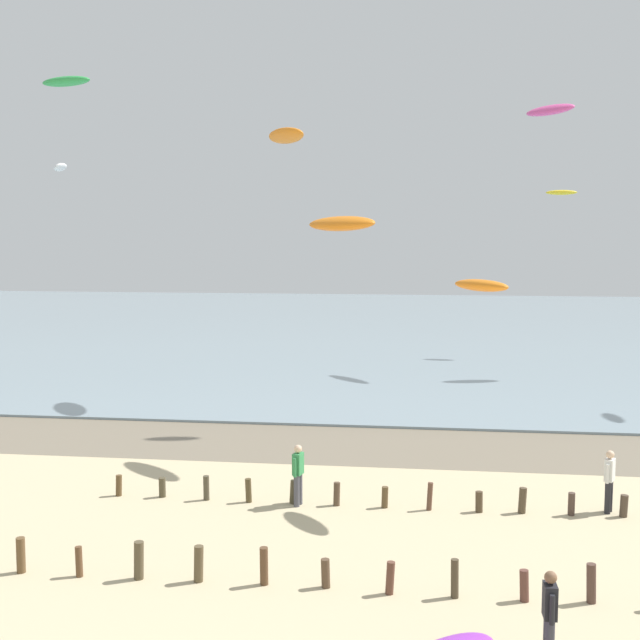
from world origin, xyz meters
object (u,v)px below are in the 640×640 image
Objects in this scene: person_far_down_beach at (298,473)px; kite_aloft_9 at (550,110)px; kite_aloft_10 at (66,81)px; kite_aloft_1 at (481,285)px; kite_aloft_11 at (561,192)px; person_by_waterline at (549,615)px; kite_aloft_2 at (60,167)px; kite_aloft_7 at (286,136)px; person_right_flank at (609,479)px; kite_aloft_3 at (341,224)px.

kite_aloft_9 reaches higher than person_far_down_beach.
kite_aloft_10 reaches higher than person_far_down_beach.
kite_aloft_11 is at bearing -50.66° from kite_aloft_1.
person_by_waterline is 10.02m from kite_aloft_1.
kite_aloft_7 reaches higher than kite_aloft_2.
kite_aloft_1 is (-3.49, 0.21, 5.19)m from person_right_flank.
kite_aloft_9 is (1.50, 23.68, 13.20)m from person_right_flank.
kite_aloft_2 is at bearing -6.48° from kite_aloft_3.
kite_aloft_9 is at bearing 78.62° from kite_aloft_11.
kite_aloft_10 reaches higher than kite_aloft_9.
kite_aloft_10 reaches higher than kite_aloft_1.
kite_aloft_9 is at bearing 67.73° from person_far_down_beach.
kite_aloft_9 reaches higher than kite_aloft_3.
kite_aloft_3 is at bearing 83.24° from person_far_down_beach.
kite_aloft_2 is at bearing 47.63° from kite_aloft_9.
kite_aloft_2 is 0.73× the size of kite_aloft_10.
kite_aloft_1 is 0.68× the size of kite_aloft_10.
kite_aloft_9 is at bearing -103.28° from kite_aloft_2.
person_far_down_beach is 0.59× the size of kite_aloft_3.
kite_aloft_3 is at bearing 70.47° from kite_aloft_11.
kite_aloft_1 is 17.05m from kite_aloft_7.
person_by_waterline is 36.92m from kite_aloft_10.
person_by_waterline is at bearing 85.43° from kite_aloft_11.
kite_aloft_11 is (5.90, 37.84, 9.11)m from person_by_waterline.
kite_aloft_1 is 6.52m from kite_aloft_3.
kite_aloft_2 is 0.71× the size of kite_aloft_9.
kite_aloft_1 is 1.09× the size of kite_aloft_11.
person_far_down_beach is 30.62m from kite_aloft_2.
kite_aloft_2 is 29.68m from kite_aloft_11.
kite_aloft_1 is at bearing 123.26° from kite_aloft_9.
person_right_flank is 8.42m from person_far_down_beach.
kite_aloft_7 is 0.99× the size of kite_aloft_9.
kite_aloft_10 is at bearing -165.55° from kite_aloft_2.
kite_aloft_7 is (-2.85, 14.77, 10.94)m from person_far_down_beach.
person_far_down_beach is 7.18m from kite_aloft_1.
person_far_down_beach is 0.56× the size of kite_aloft_7.
kite_aloft_7 is (14.44, -8.28, 0.57)m from kite_aloft_2.
kite_aloft_9 is 7.31m from kite_aloft_11.
person_far_down_beach is at bearing -35.04° from kite_aloft_10.
kite_aloft_3 is 1.56× the size of kite_aloft_11.
kite_aloft_11 is at bearing 81.13° from person_by_waterline.
kite_aloft_9 is 25.46m from kite_aloft_10.
kite_aloft_3 reaches higher than kite_aloft_1.
kite_aloft_11 is at bearing 83.93° from person_right_flank.
person_by_waterline and person_right_flank have the same top height.
person_right_flank is 35.72m from kite_aloft_2.
kite_aloft_11 reaches higher than kite_aloft_3.
kite_aloft_11 is (26.58, 10.85, -5.27)m from kite_aloft_10.
kite_aloft_2 is (-22.20, 22.34, 5.18)m from kite_aloft_1.
kite_aloft_11 reaches higher than person_right_flank.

